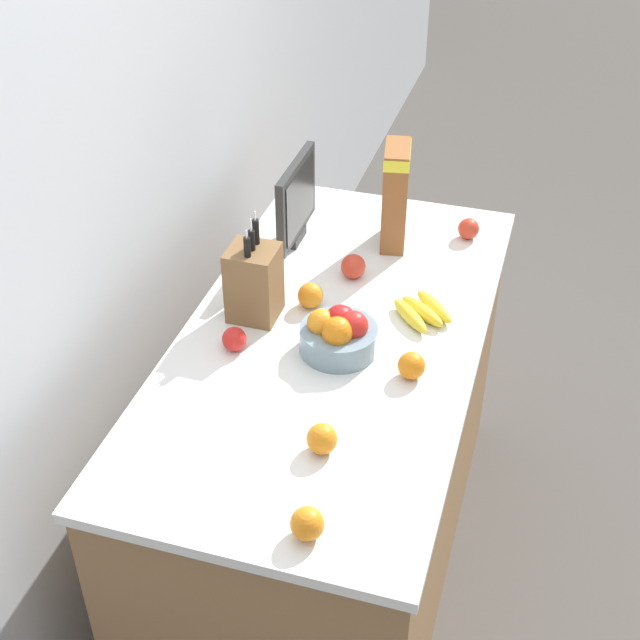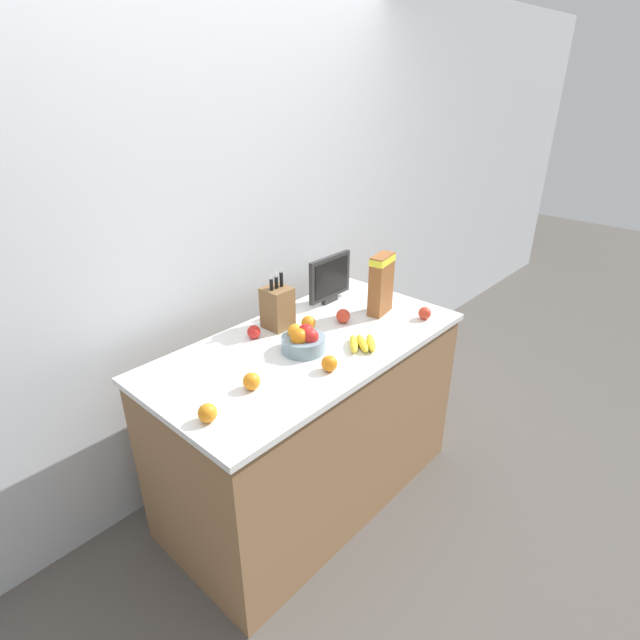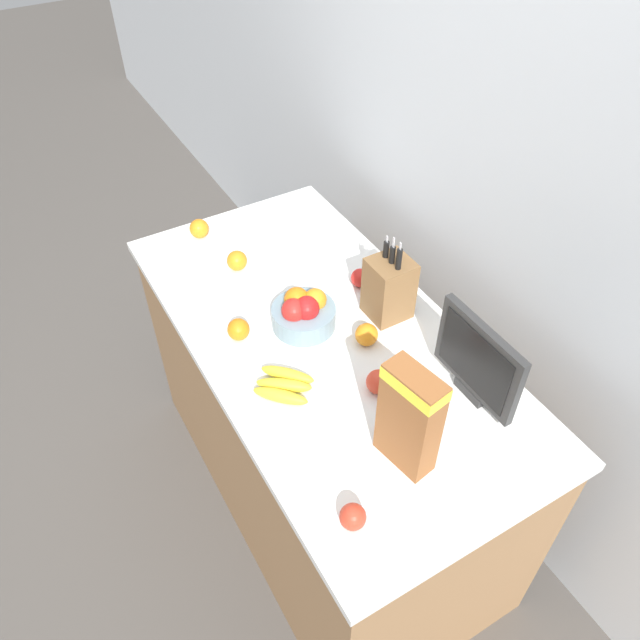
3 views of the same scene
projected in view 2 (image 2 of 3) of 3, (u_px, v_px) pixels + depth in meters
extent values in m
plane|color=#514C47|center=(310.00, 489.00, 2.77)|extent=(14.00, 14.00, 0.00)
cube|color=silver|center=(222.00, 241.00, 2.56)|extent=(9.00, 0.06, 2.60)
cube|color=olive|center=(310.00, 424.00, 2.57)|extent=(1.53, 0.75, 0.90)
cube|color=white|center=(309.00, 345.00, 2.36)|extent=(1.56, 0.78, 0.03)
cube|color=brown|center=(277.00, 308.00, 2.46)|extent=(0.12, 0.13, 0.21)
cylinder|color=black|center=(271.00, 285.00, 2.38)|extent=(0.02, 0.02, 0.06)
cube|color=silver|center=(271.00, 277.00, 2.36)|extent=(0.01, 0.00, 0.02)
cylinder|color=black|center=(276.00, 283.00, 2.40)|extent=(0.02, 0.02, 0.06)
cube|color=silver|center=(276.00, 274.00, 2.38)|extent=(0.01, 0.00, 0.04)
cylinder|color=black|center=(281.00, 280.00, 2.42)|extent=(0.02, 0.02, 0.07)
cube|color=silver|center=(281.00, 270.00, 2.40)|extent=(0.01, 0.00, 0.02)
cube|color=#2D2D2D|center=(330.00, 299.00, 2.77)|extent=(0.11, 0.03, 0.03)
cube|color=#2D2D2D|center=(330.00, 277.00, 2.71)|extent=(0.31, 0.02, 0.24)
cube|color=black|center=(332.00, 278.00, 2.70)|extent=(0.26, 0.00, 0.19)
cube|color=brown|center=(381.00, 285.00, 2.58)|extent=(0.17, 0.10, 0.32)
cube|color=yellow|center=(382.00, 260.00, 2.52)|extent=(0.17, 0.10, 0.04)
cylinder|color=gray|center=(303.00, 344.00, 2.27)|extent=(0.20, 0.20, 0.07)
sphere|color=red|center=(306.00, 333.00, 2.26)|extent=(0.08, 0.08, 0.08)
sphere|color=orange|center=(295.00, 332.00, 2.28)|extent=(0.07, 0.07, 0.07)
sphere|color=orange|center=(299.00, 337.00, 2.23)|extent=(0.08, 0.08, 0.08)
sphere|color=red|center=(310.00, 336.00, 2.23)|extent=(0.08, 0.08, 0.08)
ellipsoid|color=yellow|center=(371.00, 343.00, 2.31)|extent=(0.14, 0.14, 0.04)
ellipsoid|color=yellow|center=(362.00, 343.00, 2.31)|extent=(0.13, 0.15, 0.04)
ellipsoid|color=yellow|center=(354.00, 344.00, 2.30)|extent=(0.15, 0.14, 0.04)
sphere|color=red|center=(254.00, 332.00, 2.38)|extent=(0.06, 0.06, 0.06)
sphere|color=red|center=(343.00, 316.00, 2.53)|extent=(0.07, 0.07, 0.07)
sphere|color=red|center=(425.00, 313.00, 2.57)|extent=(0.07, 0.07, 0.07)
sphere|color=orange|center=(308.00, 323.00, 2.46)|extent=(0.07, 0.07, 0.07)
sphere|color=orange|center=(207.00, 413.00, 1.81)|extent=(0.07, 0.07, 0.07)
sphere|color=orange|center=(251.00, 381.00, 1.99)|extent=(0.07, 0.07, 0.07)
sphere|color=orange|center=(329.00, 364.00, 2.12)|extent=(0.07, 0.07, 0.07)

